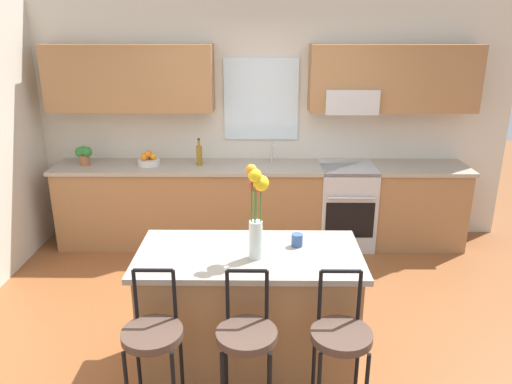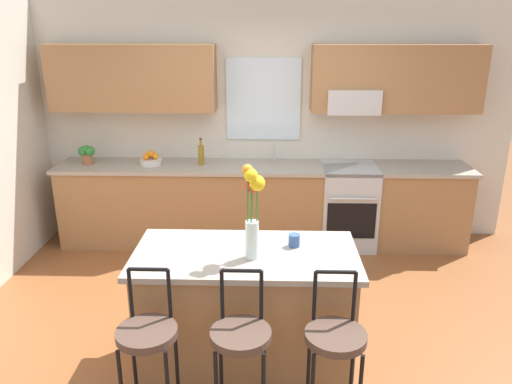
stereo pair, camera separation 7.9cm
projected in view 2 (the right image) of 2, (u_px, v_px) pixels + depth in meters
name	position (u px, v px, depth m)	size (l,w,h in m)	color
ground_plane	(259.00, 326.00, 4.12)	(14.00, 14.00, 0.00)	brown
back_wall_assembly	(265.00, 107.00, 5.51)	(5.60, 0.50, 2.70)	beige
counter_run	(263.00, 204.00, 5.58)	(4.56, 0.64, 0.92)	#996B42
sink_faucet	(274.00, 150.00, 5.52)	(0.02, 0.13, 0.23)	#B7BABC
oven_range	(348.00, 206.00, 5.53)	(0.60, 0.64, 0.92)	#B7BABC
kitchen_island	(246.00, 311.00, 3.50)	(1.54, 0.77, 0.92)	#996B42
bar_stool_near	(148.00, 340.00, 2.90)	(0.36, 0.36, 1.04)	black
bar_stool_middle	(241.00, 341.00, 2.88)	(0.36, 0.36, 1.04)	black
bar_stool_far	(335.00, 343.00, 2.87)	(0.36, 0.36, 1.04)	black
flower_vase	(252.00, 205.00, 3.17)	(0.15, 0.15, 0.64)	silver
mug_ceramic	(294.00, 240.00, 3.43)	(0.08, 0.08, 0.09)	#33518C
fruit_bowl_oranges	(151.00, 160.00, 5.45)	(0.24, 0.24, 0.16)	silver
bottle_olive_oil	(201.00, 154.00, 5.41)	(0.06, 0.06, 0.30)	olive
potted_plant_small	(87.00, 153.00, 5.45)	(0.19, 0.13, 0.21)	#9E5B3D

